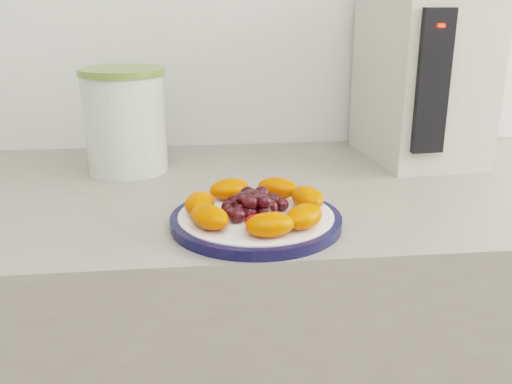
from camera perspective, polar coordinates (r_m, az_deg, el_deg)
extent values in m
cylinder|color=black|center=(0.80, 0.00, -2.87)|extent=(0.24, 0.24, 0.01)
cylinder|color=white|center=(0.80, 0.00, -2.81)|extent=(0.22, 0.22, 0.02)
cylinder|color=#396022|center=(1.07, -12.94, 6.67)|extent=(0.18, 0.18, 0.18)
cylinder|color=olive|center=(1.06, -13.31, 11.66)|extent=(0.19, 0.19, 0.01)
cube|color=beige|center=(1.17, 16.22, 11.19)|extent=(0.21, 0.28, 0.33)
cube|color=black|center=(1.03, 17.23, 10.42)|extent=(0.06, 0.02, 0.24)
cube|color=#FF0C05|center=(1.01, 18.03, 15.56)|extent=(0.01, 0.01, 0.01)
ellipsoid|color=#E03C00|center=(0.82, 5.16, -0.56)|extent=(0.06, 0.07, 0.03)
ellipsoid|color=#E03C00|center=(0.86, 2.18, 0.41)|extent=(0.08, 0.07, 0.03)
ellipsoid|color=#E03C00|center=(0.86, -2.69, 0.33)|extent=(0.08, 0.06, 0.03)
ellipsoid|color=#E03C00|center=(0.80, -5.65, -1.16)|extent=(0.05, 0.07, 0.03)
ellipsoid|color=#E03C00|center=(0.75, -4.65, -2.51)|extent=(0.07, 0.08, 0.03)
ellipsoid|color=#E03C00|center=(0.72, 1.40, -3.28)|extent=(0.07, 0.05, 0.03)
ellipsoid|color=#E03C00|center=(0.75, 4.78, -2.45)|extent=(0.07, 0.08, 0.03)
ellipsoid|color=black|center=(0.80, 0.00, -1.56)|extent=(0.02, 0.02, 0.02)
ellipsoid|color=black|center=(0.80, 1.46, -1.49)|extent=(0.02, 0.02, 0.02)
ellipsoid|color=black|center=(0.81, 0.57, -1.09)|extent=(0.02, 0.02, 0.02)
ellipsoid|color=black|center=(0.81, -0.86, -1.16)|extent=(0.02, 0.02, 0.02)
ellipsoid|color=black|center=(0.79, -1.46, -1.61)|extent=(0.02, 0.02, 0.02)
ellipsoid|color=black|center=(0.78, -0.60, -2.07)|extent=(0.02, 0.02, 0.02)
ellipsoid|color=black|center=(0.78, 0.89, -2.01)|extent=(0.02, 0.02, 0.02)
ellipsoid|color=black|center=(0.81, 2.61, -1.28)|extent=(0.02, 0.02, 0.02)
ellipsoid|color=black|center=(0.83, 1.72, -0.79)|extent=(0.02, 0.02, 0.02)
ellipsoid|color=black|center=(0.83, 0.41, -0.58)|extent=(0.02, 0.02, 0.02)
ellipsoid|color=black|center=(0.83, -1.00, -0.68)|extent=(0.02, 0.02, 0.02)
ellipsoid|color=black|center=(0.82, -2.17, -0.96)|extent=(0.02, 0.02, 0.02)
ellipsoid|color=black|center=(0.80, -2.81, -1.48)|extent=(0.02, 0.02, 0.02)
ellipsoid|color=black|center=(0.78, -2.71, -2.00)|extent=(0.02, 0.02, 0.02)
ellipsoid|color=black|center=(0.77, -1.85, -2.32)|extent=(0.02, 0.02, 0.02)
ellipsoid|color=black|center=(0.79, 0.00, -0.56)|extent=(0.02, 0.02, 0.02)
ellipsoid|color=black|center=(0.81, 0.55, -0.14)|extent=(0.02, 0.02, 0.02)
ellipsoid|color=black|center=(0.81, -0.82, -0.19)|extent=(0.02, 0.02, 0.02)
ellipsoid|color=black|center=(0.79, -1.39, -0.64)|extent=(0.02, 0.02, 0.02)
ellipsoid|color=black|center=(0.77, -0.57, -0.99)|extent=(0.02, 0.02, 0.02)
ellipsoid|color=black|center=(0.78, 0.85, -0.95)|extent=(0.02, 0.02, 0.02)
ellipsoid|color=#CD0303|center=(0.74, 0.03, -3.06)|extent=(0.03, 0.03, 0.02)
ellipsoid|color=#CD0303|center=(0.75, 1.82, -2.83)|extent=(0.04, 0.03, 0.02)
ellipsoid|color=#CD0303|center=(0.72, 1.09, -3.62)|extent=(0.04, 0.04, 0.02)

